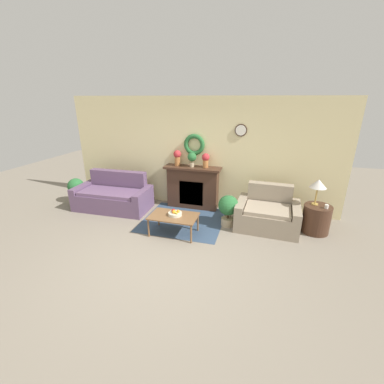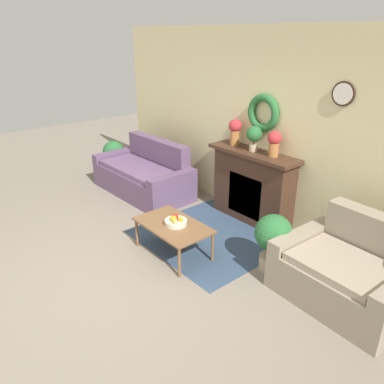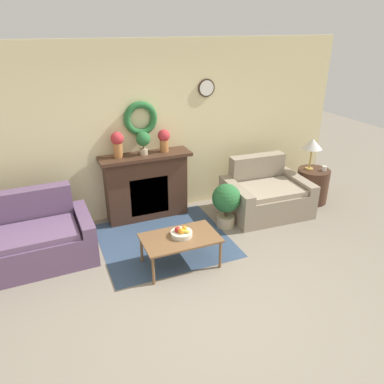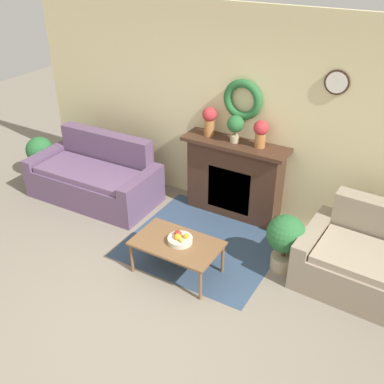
{
  "view_description": "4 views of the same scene",
  "coord_description": "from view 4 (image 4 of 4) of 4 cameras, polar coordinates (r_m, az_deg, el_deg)",
  "views": [
    {
      "loc": [
        1.58,
        -3.49,
        2.66
      ],
      "look_at": [
        0.15,
        1.47,
        0.75
      ],
      "focal_mm": 24.0,
      "sensor_mm": 36.0,
      "label": 1
    },
    {
      "loc": [
        3.2,
        -1.53,
        2.59
      ],
      "look_at": [
        -0.12,
        1.26,
        0.74
      ],
      "focal_mm": 35.0,
      "sensor_mm": 36.0,
      "label": 2
    },
    {
      "loc": [
        -1.52,
        -2.89,
        2.89
      ],
      "look_at": [
        0.27,
        1.37,
        0.79
      ],
      "focal_mm": 35.0,
      "sensor_mm": 36.0,
      "label": 3
    },
    {
      "loc": [
        2.09,
        -2.44,
        3.4
      ],
      "look_at": [
        -0.13,
        1.34,
        0.84
      ],
      "focal_mm": 42.0,
      "sensor_mm": 36.0,
      "label": 4
    }
  ],
  "objects": [
    {
      "name": "vase_on_mantel_right",
      "position": [
        5.6,
        8.72,
        7.55
      ],
      "size": [
        0.19,
        0.19,
        0.35
      ],
      "color": "#AD6B38",
      "rests_on": "fireplace"
    },
    {
      "name": "potted_plant_floor_by_loveseat",
      "position": [
        5.15,
        11.78,
        -5.71
      ],
      "size": [
        0.44,
        0.44,
        0.7
      ],
      "color": "tan",
      "rests_on": "ground_plane"
    },
    {
      "name": "coffee_table",
      "position": [
        5.02,
        -1.92,
        -6.77
      ],
      "size": [
        0.97,
        0.59,
        0.41
      ],
      "color": "brown",
      "rests_on": "ground_plane"
    },
    {
      "name": "wall_back",
      "position": [
        5.81,
        7.46,
        9.51
      ],
      "size": [
        6.8,
        0.17,
        2.7
      ],
      "color": "beige",
      "rests_on": "ground_plane"
    },
    {
      "name": "couch_left",
      "position": [
        6.61,
        -12.15,
        1.78
      ],
      "size": [
        1.87,
        0.95,
        0.9
      ],
      "rotation": [
        0.0,
        0.0,
        0.03
      ],
      "color": "#604766",
      "rests_on": "ground_plane"
    },
    {
      "name": "potted_plant_floor_by_couch",
      "position": [
        7.36,
        -18.7,
        4.66
      ],
      "size": [
        0.42,
        0.42,
        0.67
      ],
      "color": "tan",
      "rests_on": "ground_plane"
    },
    {
      "name": "floor_rug",
      "position": [
        5.69,
        1.63,
        -6.36
      ],
      "size": [
        1.8,
        1.69,
        0.01
      ],
      "color": "#334760",
      "rests_on": "ground_plane"
    },
    {
      "name": "fireplace",
      "position": [
        6.02,
        5.39,
        1.78
      ],
      "size": [
        1.4,
        0.41,
        1.07
      ],
      "color": "#42281C",
      "rests_on": "ground_plane"
    },
    {
      "name": "fruit_bowl",
      "position": [
        4.97,
        -1.55,
        -5.97
      ],
      "size": [
        0.28,
        0.28,
        0.12
      ],
      "color": "beige",
      "rests_on": "coffee_table"
    },
    {
      "name": "potted_plant_on_mantel",
      "position": [
        5.69,
        5.54,
        8.41
      ],
      "size": [
        0.22,
        0.22,
        0.35
      ],
      "color": "tan",
      "rests_on": "fireplace"
    },
    {
      "name": "ground_plane",
      "position": [
        4.68,
        -7.24,
        -16.63
      ],
      "size": [
        16.0,
        16.0,
        0.0
      ],
      "primitive_type": "plane",
      "color": "gray"
    },
    {
      "name": "loveseat_right",
      "position": [
        5.25,
        20.91,
        -8.16
      ],
      "size": [
        1.34,
        1.04,
        0.88
      ],
      "rotation": [
        0.0,
        0.0,
        -0.05
      ],
      "color": "gray",
      "rests_on": "ground_plane"
    },
    {
      "name": "vase_on_mantel_left",
      "position": [
        5.86,
        2.22,
        9.2
      ],
      "size": [
        0.19,
        0.19,
        0.38
      ],
      "color": "#AD6B38",
      "rests_on": "fireplace"
    }
  ]
}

